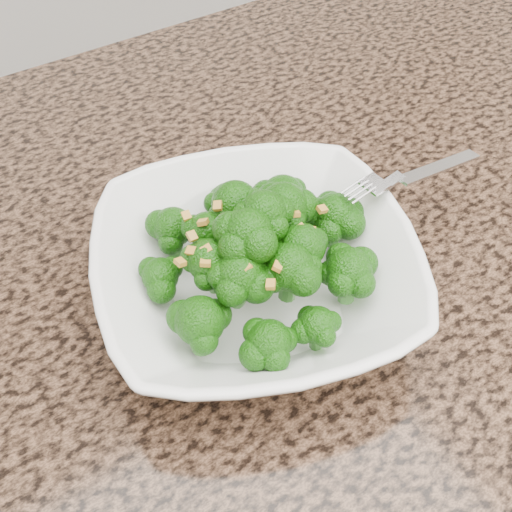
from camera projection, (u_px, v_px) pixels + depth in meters
granite_counter at (373, 340)px, 0.52m from camera, size 1.64×1.04×0.03m
bowl at (256, 272)px, 0.51m from camera, size 0.32×0.32×0.06m
broccoli_pile at (256, 214)px, 0.46m from camera, size 0.22×0.22×0.07m
garlic_topping at (256, 175)px, 0.43m from camera, size 0.13×0.13×0.01m
fork at (396, 179)px, 0.53m from camera, size 0.17×0.04×0.01m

